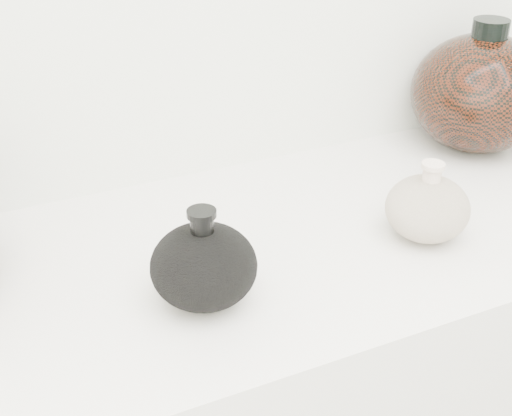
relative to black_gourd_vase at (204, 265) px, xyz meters
name	(u,v)px	position (x,y,z in m)	size (l,w,h in m)	color
black_gourd_vase	(204,265)	(0.00, 0.00, 0.00)	(0.17, 0.17, 0.13)	black
cream_gourd_vase	(427,208)	(0.34, 0.01, -0.01)	(0.13, 0.13, 0.12)	#C0AA95
right_round_pot	(480,92)	(0.61, 0.22, 0.05)	(0.26, 0.26, 0.23)	black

